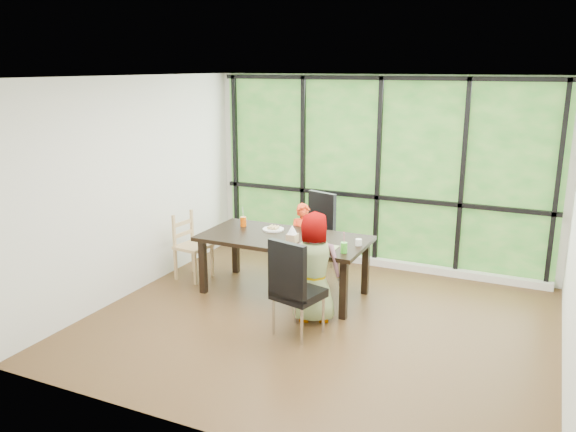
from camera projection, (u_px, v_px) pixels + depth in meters
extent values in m
plane|color=black|center=(319.00, 322.00, 6.52)|extent=(5.00, 5.00, 0.00)
plane|color=silver|center=(379.00, 172.00, 8.16)|extent=(5.00, 0.00, 5.00)
cube|color=#20531B|center=(379.00, 172.00, 8.14)|extent=(4.80, 0.02, 2.65)
cube|color=silver|center=(374.00, 261.00, 8.40)|extent=(4.80, 0.12, 0.10)
cube|color=black|center=(284.00, 265.00, 7.27)|extent=(2.09, 1.06, 0.75)
cube|color=black|center=(313.00, 232.00, 8.13)|extent=(0.58, 0.58, 1.08)
cube|color=black|center=(299.00, 287.00, 6.11)|extent=(0.56, 0.56, 1.08)
cube|color=tan|center=(193.00, 246.00, 7.77)|extent=(0.45, 0.46, 0.90)
imported|color=#FF3D15|center=(304.00, 241.00, 7.77)|extent=(0.44, 0.36, 1.04)
imported|color=slate|center=(312.00, 267.00, 6.45)|extent=(0.73, 0.61, 1.26)
cube|color=tan|center=(316.00, 248.00, 6.73)|extent=(0.47, 0.34, 0.01)
cylinder|color=white|center=(273.00, 229.00, 7.47)|extent=(0.28, 0.28, 0.02)
cylinder|color=white|center=(317.00, 247.00, 6.73)|extent=(0.26, 0.26, 0.02)
cylinder|color=#DF5305|center=(243.00, 222.00, 7.62)|extent=(0.08, 0.08, 0.13)
cylinder|color=green|center=(344.00, 248.00, 6.54)|extent=(0.08, 0.08, 0.12)
cylinder|color=white|center=(359.00, 242.00, 6.81)|extent=(0.08, 0.08, 0.08)
cube|color=tan|center=(292.00, 238.00, 6.93)|extent=(0.12, 0.12, 0.10)
cylinder|color=white|center=(243.00, 214.00, 7.59)|extent=(0.01, 0.04, 0.20)
cylinder|color=pink|center=(344.00, 239.00, 6.52)|extent=(0.01, 0.04, 0.20)
cone|color=white|center=(292.00, 230.00, 6.91)|extent=(0.12, 0.12, 0.11)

